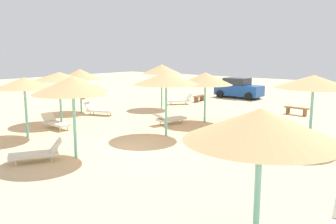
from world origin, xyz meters
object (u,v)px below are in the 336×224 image
(parasol_7, at_px, (80,75))
(lounger_3, at_px, (55,122))
(parasol_5, at_px, (261,125))
(lounger_1, at_px, (261,131))
(parasol_1, at_px, (314,82))
(parked_car, at_px, (238,88))
(parasol_9, at_px, (24,83))
(lounger_7, at_px, (98,110))
(lounger_0, at_px, (38,153))
(parasol_8, at_px, (166,78))
(lounger_6, at_px, (169,119))
(bench_0, at_px, (199,97))
(parasol_2, at_px, (162,69))
(parasol_6, at_px, (205,79))
(lounger_2, at_px, (180,100))
(bench_1, at_px, (296,109))
(parasol_0, at_px, (73,85))
(parasol_3, at_px, (59,77))

(parasol_7, height_order, lounger_3, parasol_7)
(parasol_5, height_order, lounger_1, parasol_5)
(parasol_1, distance_m, parked_car, 15.68)
(parasol_9, height_order, lounger_3, parasol_9)
(parasol_5, xyz_separation_m, lounger_3, (-13.24, 4.37, -2.38))
(lounger_7, bearing_deg, lounger_0, -52.61)
(parasol_8, distance_m, lounger_0, 6.52)
(lounger_6, height_order, lounger_7, lounger_7)
(parasol_1, relative_size, parasol_5, 1.05)
(lounger_0, height_order, bench_0, lounger_0)
(parasol_2, bearing_deg, parasol_6, -23.37)
(parasol_1, distance_m, lounger_1, 3.28)
(parasol_6, relative_size, parasol_8, 0.99)
(parasol_2, distance_m, parasol_6, 5.51)
(lounger_2, relative_size, parked_car, 0.47)
(parasol_1, height_order, lounger_7, parasol_1)
(parasol_2, xyz_separation_m, bench_1, (8.21, 3.50, -2.40))
(bench_0, height_order, bench_1, same)
(parasol_1, xyz_separation_m, parasol_8, (-5.81, -2.51, 0.00))
(parasol_0, bearing_deg, parasol_2, 114.80)
(parasol_8, height_order, bench_1, parasol_8)
(parasol_5, relative_size, parasol_9, 1.07)
(parasol_6, relative_size, bench_1, 1.97)
(lounger_6, bearing_deg, parasol_7, -174.34)
(parasol_8, distance_m, bench_1, 10.22)
(lounger_6, distance_m, bench_1, 8.54)
(parasol_0, bearing_deg, parasol_7, 142.15)
(parasol_5, xyz_separation_m, lounger_1, (-4.18, 9.33, -2.38))
(parasol_7, distance_m, bench_0, 9.83)
(parasol_9, bearing_deg, lounger_2, 93.41)
(parasol_9, distance_m, lounger_6, 7.60)
(lounger_1, distance_m, lounger_7, 10.48)
(parasol_8, bearing_deg, lounger_6, 126.15)
(lounger_0, bearing_deg, lounger_6, 93.53)
(bench_1, bearing_deg, parked_car, 143.45)
(parasol_8, xyz_separation_m, lounger_7, (-6.86, 1.56, -2.41))
(lounger_2, relative_size, lounger_3, 0.99)
(parasol_9, relative_size, lounger_1, 1.50)
(lounger_2, bearing_deg, parasol_6, -41.30)
(parked_car, bearing_deg, parasol_6, -71.27)
(lounger_3, xyz_separation_m, parked_car, (1.47, 16.98, 0.50))
(bench_1, xyz_separation_m, parked_car, (-6.80, 5.04, 0.48))
(parasol_1, bearing_deg, parasol_8, -156.61)
(parasol_8, xyz_separation_m, lounger_6, (-1.62, 2.22, -2.42))
(parasol_8, bearing_deg, lounger_1, 35.59)
(parasol_2, height_order, lounger_7, parasol_2)
(parasol_5, height_order, bench_1, parasol_5)
(parked_car, bearing_deg, parasol_2, -99.40)
(lounger_7, relative_size, bench_1, 1.28)
(parasol_1, xyz_separation_m, parasol_3, (-12.33, -3.87, -0.13))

